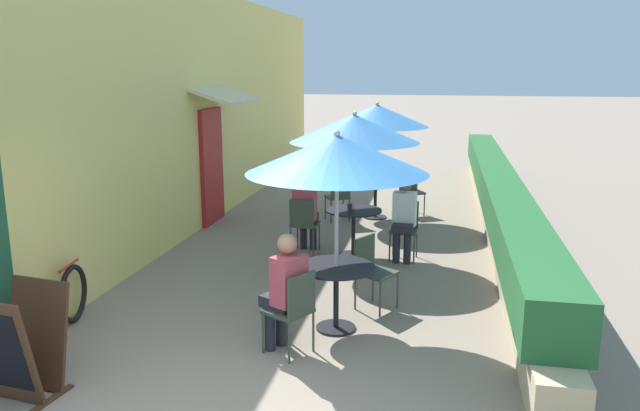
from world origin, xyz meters
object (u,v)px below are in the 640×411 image
object	(u,v)px
cafe_chair_near_right	(293,306)
cafe_chair_far_left	(411,188)
cafe_chair_far_right	(339,194)
menu_board	(21,343)
patio_umbrella_near	(337,154)
patio_table_mid	(354,221)
patio_table_near	(336,281)
coffee_cup_far	(376,177)
cafe_chair_mid_left	(405,225)
seated_patron_mid_right	(306,209)
coffee_cup_mid	(350,207)
cafe_chair_near_left	(372,266)
patio_umbrella_mid	(355,129)
seated_patron_near_right	(285,287)
bicycle_leaning	(50,311)
seated_patron_mid_left	(404,216)
patio_table_far	(376,189)
cafe_chair_mid_right	(304,221)
patio_umbrella_far	(377,116)

from	to	relation	value
cafe_chair_near_right	cafe_chair_far_left	xyz separation A→B (m)	(0.81, 6.40, 0.00)
cafe_chair_far_right	menu_board	size ratio (longest dim) A/B	0.88
patio_umbrella_near	patio_table_mid	world-z (taller)	patio_umbrella_near
patio_table_near	coffee_cup_far	bearing A→B (deg)	91.65
cafe_chair_mid_left	seated_patron_mid_right	size ratio (longest dim) A/B	0.70
cafe_chair_mid_left	coffee_cup_mid	bearing A→B (deg)	5.83
cafe_chair_near_left	cafe_chair_far_left	bearing A→B (deg)	-152.95
coffee_cup_mid	menu_board	distance (m)	5.16
patio_umbrella_near	seated_patron_mid_right	bearing A→B (deg)	108.83
coffee_cup_mid	patio_table_mid	bearing A→B (deg)	3.69
cafe_chair_near_right	coffee_cup_mid	world-z (taller)	cafe_chair_near_right
patio_umbrella_near	patio_umbrella_mid	bearing A→B (deg)	94.20
cafe_chair_far_right	coffee_cup_far	world-z (taller)	cafe_chair_far_right
patio_umbrella_near	seated_patron_near_right	xyz separation A→B (m)	(-0.41, -0.65, -1.26)
patio_table_mid	coffee_cup_mid	bearing A→B (deg)	-176.31
patio_umbrella_mid	cafe_chair_mid_left	world-z (taller)	patio_umbrella_mid
menu_board	cafe_chair_near_right	bearing A→B (deg)	37.40
patio_umbrella_near	patio_umbrella_mid	size ratio (longest dim) A/B	1.00
cafe_chair_far_left	bicycle_leaning	world-z (taller)	cafe_chair_far_left
patio_umbrella_near	cafe_chair_near_right	bearing A→B (deg)	-113.57
cafe_chair_near_left	cafe_chair_far_right	world-z (taller)	same
cafe_chair_near_right	seated_patron_mid_left	xyz separation A→B (m)	(0.87, 3.36, 0.17)
cafe_chair_near_right	patio_table_far	xyz separation A→B (m)	(0.17, 5.97, 0.03)
cafe_chair_near_left	seated_patron_near_right	distance (m)	1.54
coffee_cup_mid	patio_table_far	size ratio (longest dim) A/B	0.11
cafe_chair_mid_right	coffee_cup_far	xyz separation A→B (m)	(0.82, 2.63, 0.26)
cafe_chair_far_left	bicycle_leaning	bearing A→B (deg)	35.07
cafe_chair_mid_left	cafe_chair_far_right	bearing A→B (deg)	-53.09
patio_umbrella_near	bicycle_leaning	distance (m)	3.41
cafe_chair_mid_left	menu_board	xyz separation A→B (m)	(-3.02, -4.69, -0.03)
cafe_chair_near_left	cafe_chair_near_right	distance (m)	1.54
patio_table_near	cafe_chair_mid_right	bearing A→B (deg)	109.69
seated_patron_mid_left	cafe_chair_far_left	size ratio (longest dim) A/B	1.44
cafe_chair_far_right	menu_board	bearing A→B (deg)	-131.81
cafe_chair_mid_left	cafe_chair_far_left	world-z (taller)	same
patio_table_far	cafe_chair_far_left	size ratio (longest dim) A/B	0.98
coffee_cup_mid	seated_patron_near_right	bearing A→B (deg)	-92.39
patio_umbrella_far	menu_board	size ratio (longest dim) A/B	2.23
coffee_cup_mid	coffee_cup_far	xyz separation A→B (m)	(0.11, 2.61, 0.00)
cafe_chair_mid_right	cafe_chair_far_left	xyz separation A→B (m)	(1.47, 2.98, 0.00)
cafe_chair_near_left	patio_table_far	distance (m)	4.58
cafe_chair_near_left	coffee_cup_mid	world-z (taller)	cafe_chair_near_left
patio_umbrella_far	cafe_chair_far_right	distance (m)	1.63
cafe_chair_near_left	bicycle_leaning	distance (m)	3.57
patio_table_near	menu_board	xyz separation A→B (m)	(-2.45, -1.93, -0.06)
patio_table_near	seated_patron_near_right	bearing A→B (deg)	-121.91
cafe_chair_mid_right	cafe_chair_far_left	size ratio (longest dim) A/B	1.00
seated_patron_mid_right	bicycle_leaning	world-z (taller)	seated_patron_mid_right
patio_umbrella_near	coffee_cup_far	distance (m)	5.48
patio_table_mid	bicycle_leaning	size ratio (longest dim) A/B	0.49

